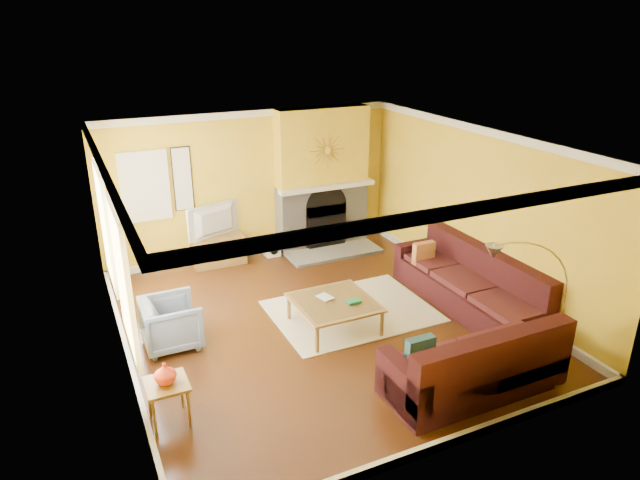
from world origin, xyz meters
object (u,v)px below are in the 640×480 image
coffee_table (334,314)px  media_console (219,251)px  armchair (171,323)px  side_table (168,402)px  arc_lamp (529,319)px  sectional_sofa (430,303)px

coffee_table → media_console: size_ratio=1.19×
armchair → side_table: 1.63m
armchair → arc_lamp: 4.60m
sectional_sofa → armchair: (-3.43, 1.17, -0.10)m
coffee_table → sectional_sofa: bearing=-28.3°
coffee_table → arc_lamp: 2.79m
media_console → armchair: size_ratio=1.23×
sectional_sofa → media_console: 4.18m
arc_lamp → coffee_table: bearing=120.0°
sectional_sofa → arc_lamp: 1.76m
sectional_sofa → media_console: (-2.08, 3.62, -0.19)m
sectional_sofa → side_table: 3.81m
media_console → side_table: (-1.70, -4.04, -0.00)m
coffee_table → side_table: size_ratio=2.20×
media_console → arc_lamp: size_ratio=0.46×
armchair → arc_lamp: (3.56, -2.83, 0.66)m
arc_lamp → side_table: bearing=162.4°
armchair → coffee_table: bearing=-103.1°
sectional_sofa → armchair: size_ratio=4.75×
media_console → side_table: size_ratio=1.84×
side_table → arc_lamp: (3.92, -1.24, 0.75)m
sectional_sofa → arc_lamp: arc_lamp is taller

